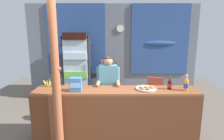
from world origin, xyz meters
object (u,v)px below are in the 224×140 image
at_px(soda_bottle_orange_soda, 187,84).
at_px(snack_box_biscuit, 77,84).
at_px(bottle_shelf_rack, 110,78).
at_px(stall_counter, 117,111).
at_px(soda_bottle_cola, 170,84).
at_px(banana_bunch, 50,84).
at_px(shopkeeper, 109,84).
at_px(timber_post, 57,78).
at_px(pastry_tray, 147,88).
at_px(plastic_lawn_chair, 156,89).
at_px(drink_fridge, 78,63).

height_order(soda_bottle_orange_soda, snack_box_biscuit, soda_bottle_orange_soda).
distance_m(bottle_shelf_rack, soda_bottle_orange_soda, 2.89).
relative_size(stall_counter, snack_box_biscuit, 12.11).
distance_m(soda_bottle_cola, banana_bunch, 2.30).
bearing_deg(soda_bottle_cola, snack_box_biscuit, -176.17).
xyz_separation_m(stall_counter, shopkeeper, (-0.15, 0.55, 0.37)).
xyz_separation_m(timber_post, banana_bunch, (-0.31, 0.56, -0.26)).
distance_m(shopkeeper, pastry_tray, 0.84).
relative_size(stall_counter, soda_bottle_cola, 12.86).
height_order(bottle_shelf_rack, banana_bunch, bottle_shelf_rack).
distance_m(bottle_shelf_rack, shopkeeper, 1.98).
bearing_deg(bottle_shelf_rack, plastic_lawn_chair, -32.71).
distance_m(timber_post, soda_bottle_cola, 2.04).
height_order(timber_post, snack_box_biscuit, timber_post).
relative_size(drink_fridge, soda_bottle_cola, 8.50).
relative_size(soda_bottle_orange_soda, snack_box_biscuit, 1.18).
distance_m(plastic_lawn_chair, pastry_tray, 1.72).
bearing_deg(pastry_tray, soda_bottle_orange_soda, -6.03).
xyz_separation_m(drink_fridge, bottle_shelf_rack, (0.95, 0.19, -0.49)).
bearing_deg(soda_bottle_orange_soda, banana_bunch, 174.68).
height_order(stall_counter, bottle_shelf_rack, bottle_shelf_rack).
height_order(drink_fridge, pastry_tray, drink_fridge).
bearing_deg(bottle_shelf_rack, drink_fridge, -168.61).
bearing_deg(stall_counter, pastry_tray, 12.20).
height_order(bottle_shelf_rack, pastry_tray, bottle_shelf_rack).
bearing_deg(bottle_shelf_rack, pastry_tray, -72.78).
xyz_separation_m(shopkeeper, snack_box_biscuit, (-0.57, -0.54, 0.14)).
bearing_deg(soda_bottle_cola, timber_post, -168.51).
bearing_deg(banana_bunch, drink_fridge, 85.02).
xyz_separation_m(drink_fridge, snack_box_biscuit, (0.40, -2.29, 0.01)).
xyz_separation_m(bottle_shelf_rack, banana_bunch, (-1.12, -2.21, 0.43)).
bearing_deg(banana_bunch, bottle_shelf_rack, 63.10).
bearing_deg(drink_fridge, bottle_shelf_rack, 11.39).
bearing_deg(soda_bottle_cola, drink_fridge, 134.23).
height_order(drink_fridge, snack_box_biscuit, drink_fridge).
bearing_deg(timber_post, snack_box_biscuit, 47.28).
relative_size(shopkeeper, banana_bunch, 5.82).
xyz_separation_m(stall_counter, bottle_shelf_rack, (-0.17, 2.50, 0.01)).
bearing_deg(bottle_shelf_rack, soda_bottle_cola, -63.65).
bearing_deg(timber_post, drink_fridge, 92.89).
relative_size(drink_fridge, plastic_lawn_chair, 2.34).
distance_m(pastry_tray, banana_bunch, 1.87).
relative_size(stall_counter, timber_post, 1.11).
distance_m(drink_fridge, soda_bottle_orange_soda, 3.29).
relative_size(drink_fridge, banana_bunch, 7.59).
xyz_separation_m(timber_post, pastry_tray, (1.55, 0.39, -0.30)).
xyz_separation_m(soda_bottle_cola, banana_bunch, (-2.29, 0.15, -0.04)).
bearing_deg(stall_counter, soda_bottle_orange_soda, 2.09).
bearing_deg(plastic_lawn_chair, snack_box_biscuit, -137.70).
relative_size(timber_post, drink_fridge, 1.36).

